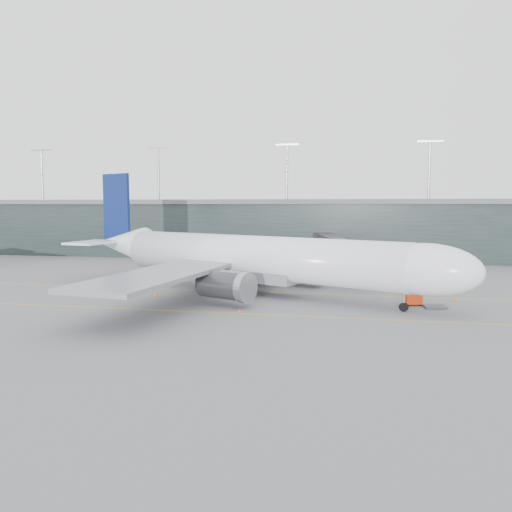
# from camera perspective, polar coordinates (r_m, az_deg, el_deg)

# --- Properties ---
(ground) EXTENTS (320.00, 320.00, 0.00)m
(ground) POSITION_cam_1_polar(r_m,az_deg,el_deg) (84.92, -4.10, -3.50)
(ground) COLOR slate
(ground) RESTS_ON ground
(taxiline_a) EXTENTS (160.00, 0.25, 0.02)m
(taxiline_a) POSITION_cam_1_polar(r_m,az_deg,el_deg) (81.12, -4.84, -3.94)
(taxiline_a) COLOR gold
(taxiline_a) RESTS_ON ground
(taxiline_b) EXTENTS (160.00, 0.25, 0.02)m
(taxiline_b) POSITION_cam_1_polar(r_m,az_deg,el_deg) (66.15, -8.63, -6.23)
(taxiline_b) COLOR gold
(taxiline_b) RESTS_ON ground
(taxiline_lead_main) EXTENTS (0.25, 60.00, 0.02)m
(taxiline_lead_main) POSITION_cam_1_polar(r_m,az_deg,el_deg) (103.22, 1.47, -1.82)
(taxiline_lead_main) COLOR gold
(taxiline_lead_main) RESTS_ON ground
(terminal) EXTENTS (240.00, 36.00, 29.00)m
(terminal) POSITION_cam_1_polar(r_m,az_deg,el_deg) (140.74, 2.02, 3.34)
(terminal) COLOR black
(terminal) RESTS_ON ground
(main_aircraft) EXTENTS (66.98, 61.72, 19.70)m
(main_aircraft) POSITION_cam_1_polar(r_m,az_deg,el_deg) (77.94, -0.48, -0.23)
(main_aircraft) COLOR white
(main_aircraft) RESTS_ON ground
(jet_bridge) EXTENTS (13.89, 47.29, 7.28)m
(jet_bridge) POSITION_cam_1_polar(r_m,az_deg,el_deg) (107.49, 9.54, 1.32)
(jet_bridge) COLOR #27262B
(jet_bridge) RESTS_ON ground
(gse_cart) EXTENTS (2.58, 2.01, 1.55)m
(gse_cart) POSITION_cam_1_polar(r_m,az_deg,el_deg) (72.25, 17.48, -4.72)
(gse_cart) COLOR #B22E0C
(gse_cart) RESTS_ON ground
(baggage_dolly) EXTENTS (3.17, 2.68, 0.29)m
(baggage_dolly) POSITION_cam_1_polar(r_m,az_deg,el_deg) (71.52, 19.75, -5.47)
(baggage_dolly) COLOR #393A3F
(baggage_dolly) RESTS_ON ground
(uld_a) EXTENTS (2.04, 1.76, 1.63)m
(uld_a) POSITION_cam_1_polar(r_m,az_deg,el_deg) (94.56, -5.03, -2.03)
(uld_a) COLOR #343439
(uld_a) RESTS_ON ground
(uld_b) EXTENTS (2.64, 2.37, 1.99)m
(uld_b) POSITION_cam_1_polar(r_m,az_deg,el_deg) (96.06, -3.45, -1.78)
(uld_b) COLOR #343439
(uld_b) RESTS_ON ground
(uld_c) EXTENTS (2.36, 1.99, 1.97)m
(uld_c) POSITION_cam_1_polar(r_m,az_deg,el_deg) (96.08, -2.56, -1.78)
(uld_c) COLOR #343439
(uld_c) RESTS_ON ground
(cone_nose) EXTENTS (0.38, 0.38, 0.61)m
(cone_nose) POSITION_cam_1_polar(r_m,az_deg,el_deg) (76.51, 21.97, -4.72)
(cone_nose) COLOR #D5600B
(cone_nose) RESTS_ON ground
(cone_wing_stbd) EXTENTS (0.41, 0.41, 0.65)m
(cone_wing_stbd) POSITION_cam_1_polar(r_m,az_deg,el_deg) (63.80, -1.87, -6.33)
(cone_wing_stbd) COLOR #EB5A0D
(cone_wing_stbd) RESTS_ON ground
(cone_wing_port) EXTENTS (0.39, 0.39, 0.61)m
(cone_wing_port) POSITION_cam_1_polar(r_m,az_deg,el_deg) (91.79, 4.14, -2.61)
(cone_wing_port) COLOR #EB500D
(cone_wing_port) RESTS_ON ground
(cone_tail) EXTENTS (0.50, 0.50, 0.80)m
(cone_tail) POSITION_cam_1_polar(r_m,az_deg,el_deg) (78.06, -11.38, -4.14)
(cone_tail) COLOR orange
(cone_tail) RESTS_ON ground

